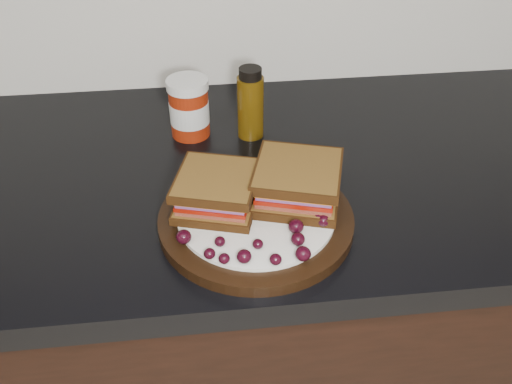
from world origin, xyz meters
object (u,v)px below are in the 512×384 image
(plate, at_px, (256,220))
(sandwich_left, at_px, (217,191))
(condiment_jar, at_px, (189,108))
(oil_bottle, at_px, (250,103))

(plate, height_order, sandwich_left, sandwich_left)
(sandwich_left, distance_m, condiment_jar, 0.24)
(plate, relative_size, oil_bottle, 2.18)
(plate, xyz_separation_m, sandwich_left, (-0.05, 0.02, 0.04))
(condiment_jar, height_order, oil_bottle, oil_bottle)
(sandwich_left, bearing_deg, plate, -6.63)
(sandwich_left, xyz_separation_m, oil_bottle, (0.07, 0.22, 0.01))
(sandwich_left, height_order, condiment_jar, condiment_jar)
(plate, relative_size, condiment_jar, 2.64)
(plate, height_order, oil_bottle, oil_bottle)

